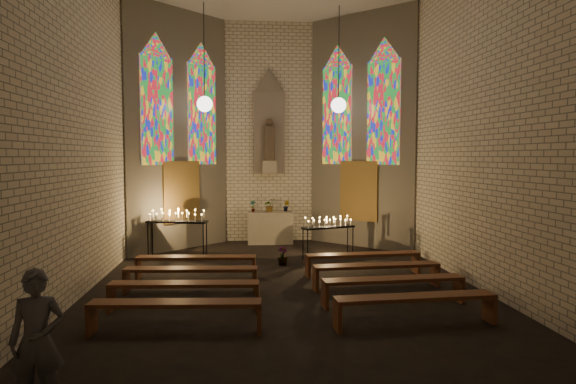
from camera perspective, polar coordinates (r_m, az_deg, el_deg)
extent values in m
plane|color=black|center=(10.92, -0.41, -10.54)|extent=(12.00, 12.00, 0.00)
cube|color=beige|center=(16.57, -2.13, 6.62)|extent=(8.00, 0.02, 7.00)
cube|color=beige|center=(4.68, 5.76, 13.30)|extent=(8.00, 0.02, 7.00)
cube|color=beige|center=(11.02, -21.84, 7.66)|extent=(0.02, 12.00, 7.00)
cube|color=beige|center=(11.63, 19.81, 7.50)|extent=(0.02, 12.00, 7.00)
cube|color=beige|center=(15.42, -12.21, 6.73)|extent=(2.72, 2.72, 7.00)
cube|color=beige|center=(15.72, 8.24, 6.72)|extent=(2.72, 2.72, 7.00)
cube|color=#4C3F8C|center=(14.84, -14.36, 8.74)|extent=(0.78, 0.78, 3.00)
cube|color=#4C3F8C|center=(15.84, -9.54, 8.50)|extent=(0.78, 0.78, 3.00)
cube|color=#4C3F8C|center=(16.06, 5.47, 8.47)|extent=(0.78, 0.78, 3.00)
cube|color=#4C3F8C|center=(15.21, 10.57, 8.68)|extent=(0.78, 0.78, 3.00)
cube|color=brown|center=(15.30, -11.72, 0.01)|extent=(0.95, 0.95, 1.80)
cube|color=brown|center=(15.60, 7.85, 0.13)|extent=(0.95, 0.95, 1.80)
cube|color=gray|center=(16.50, -2.12, 6.63)|extent=(1.00, 0.12, 2.60)
cone|color=gray|center=(16.65, -2.13, 12.31)|extent=(1.00, 1.00, 0.80)
cube|color=#B5AA93|center=(16.34, -2.08, 2.80)|extent=(0.45, 0.30, 0.40)
cylinder|color=brown|center=(16.34, -2.09, 5.43)|extent=(0.36, 0.36, 1.10)
sphere|color=brown|center=(16.37, -2.09, 7.70)|extent=(0.26, 0.26, 0.26)
sphere|color=white|center=(14.74, -9.25, 9.62)|extent=(0.44, 0.44, 0.44)
cylinder|color=black|center=(14.95, -9.31, 14.97)|extent=(0.02, 0.02, 2.80)
sphere|color=white|center=(14.96, 5.64, 9.57)|extent=(0.44, 0.44, 0.44)
cylinder|color=black|center=(15.17, 5.67, 14.84)|extent=(0.02, 0.02, 2.80)
cube|color=#B5AA93|center=(16.16, -2.00, -3.98)|extent=(1.40, 0.60, 1.00)
imported|color=#4C723F|center=(16.02, -3.93, -1.58)|extent=(0.23, 0.20, 0.37)
imported|color=#4C723F|center=(16.06, -2.04, -1.49)|extent=(0.44, 0.41, 0.41)
imported|color=#4C723F|center=(16.19, -0.19, -1.56)|extent=(0.23, 0.21, 0.35)
imported|color=#4C723F|center=(13.01, -0.60, -7.13)|extent=(0.32, 0.32, 0.46)
cube|color=black|center=(14.36, -12.22, -3.25)|extent=(1.70, 0.74, 0.05)
cylinder|color=black|center=(14.56, -15.29, -5.14)|extent=(0.03, 0.03, 0.93)
cylinder|color=black|center=(14.04, -9.39, -5.38)|extent=(0.03, 0.03, 0.93)
cylinder|color=black|center=(14.84, -14.83, -4.95)|extent=(0.03, 0.03, 0.93)
cylinder|color=black|center=(14.34, -9.04, -5.18)|extent=(0.03, 0.03, 0.93)
cube|color=black|center=(13.79, 4.50, -3.93)|extent=(1.50, 0.82, 0.05)
cylinder|color=black|center=(13.42, 2.20, -6.00)|extent=(0.03, 0.03, 0.82)
cylinder|color=black|center=(14.09, 7.21, -5.55)|extent=(0.03, 0.03, 0.82)
cylinder|color=black|center=(13.66, 1.67, -5.82)|extent=(0.03, 0.03, 0.82)
cylinder|color=black|center=(14.32, 6.63, -5.39)|extent=(0.03, 0.03, 0.82)
cube|color=#532A17|center=(11.76, -10.16, -7.17)|extent=(2.67, 0.55, 0.06)
cube|color=#532A17|center=(12.07, -16.28, -8.13)|extent=(0.09, 0.37, 0.48)
cube|color=#532A17|center=(11.67, -3.80, -8.39)|extent=(0.09, 0.37, 0.48)
cube|color=#532A17|center=(12.03, 8.34, -6.89)|extent=(2.67, 0.55, 0.06)
cube|color=#532A17|center=(11.76, 2.24, -8.29)|extent=(0.09, 0.37, 0.48)
cube|color=#532A17|center=(12.52, 14.03, -7.65)|extent=(0.09, 0.37, 0.48)
cube|color=#532A17|center=(10.59, -10.73, -8.43)|extent=(2.67, 0.55, 0.06)
cube|color=#532A17|center=(10.93, -17.51, -9.43)|extent=(0.09, 0.37, 0.48)
cube|color=#532A17|center=(10.51, -3.64, -9.80)|extent=(0.09, 0.37, 0.48)
cube|color=#532A17|center=(10.89, 9.82, -8.06)|extent=(2.67, 0.55, 0.06)
cube|color=#532A17|center=(10.61, 3.08, -9.66)|extent=(0.09, 0.37, 0.48)
cube|color=#532A17|center=(11.42, 16.03, -8.82)|extent=(0.09, 0.37, 0.48)
cube|color=#532A17|center=(9.43, -11.46, -9.99)|extent=(2.67, 0.55, 0.06)
cube|color=#532A17|center=(9.80, -19.04, -11.03)|extent=(0.09, 0.37, 0.48)
cube|color=#532A17|center=(9.34, -3.45, -11.55)|extent=(0.09, 0.37, 0.48)
cube|color=#532A17|center=(9.77, 11.65, -9.49)|extent=(2.67, 0.55, 0.06)
cube|color=#532A17|center=(9.46, 4.14, -11.36)|extent=(0.09, 0.37, 0.48)
cube|color=#532A17|center=(10.34, 18.46, -10.22)|extent=(0.09, 0.37, 0.48)
cube|color=#532A17|center=(8.27, -12.39, -11.99)|extent=(2.67, 0.55, 0.06)
cube|color=#532A17|center=(8.68, -20.99, -13.03)|extent=(0.09, 0.37, 0.48)
cube|color=#532A17|center=(8.20, -3.20, -13.80)|extent=(0.09, 0.37, 0.48)
cube|color=#532A17|center=(8.66, 13.98, -11.28)|extent=(2.67, 0.55, 0.06)
cube|color=#532A17|center=(8.32, 5.50, -13.53)|extent=(0.09, 0.37, 0.48)
cube|color=#532A17|center=(9.30, 21.48, -11.91)|extent=(0.09, 0.37, 0.48)
imported|color=#44444D|center=(6.29, -26.10, -14.65)|extent=(0.60, 0.43, 1.55)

